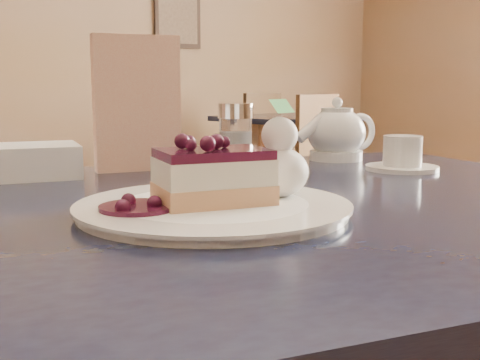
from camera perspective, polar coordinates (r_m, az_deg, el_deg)
name	(u,v)px	position (r m, az deg, el deg)	size (l,w,h in m)	color
main_table	(200,269)	(0.79, -3.85, -8.46)	(1.38, 0.98, 0.82)	#161C30
dessert_plate	(213,208)	(0.72, -2.55, -2.70)	(0.32, 0.32, 0.01)	white
cheesecake_slice	(213,177)	(0.71, -2.57, 0.31)	(0.14, 0.10, 0.07)	#E9AF7E
whipped_cream	(279,172)	(0.76, 3.75, 0.78)	(0.07, 0.07, 0.06)	white
berry_sauce	(138,208)	(0.69, -9.69, -2.60)	(0.09, 0.09, 0.01)	black
tea_set	(348,139)	(1.23, 10.23, 3.89)	(0.19, 0.30, 0.11)	white
menu_card	(137,104)	(1.09, -9.73, 7.14)	(0.15, 0.03, 0.24)	#FFE5BA
sugar_shaker	(235,135)	(1.11, -0.43, 4.29)	(0.07, 0.07, 0.12)	white
napkin_stack	(38,161)	(1.06, -18.60, 1.76)	(0.13, 0.13, 0.05)	white
bg_table_far_right	(286,199)	(4.87, 4.43, -1.81)	(1.15, 1.79, 1.19)	#161C30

